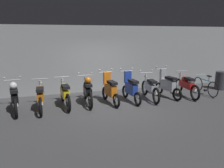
# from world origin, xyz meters

# --- Properties ---
(ground_plane) EXTENTS (80.00, 80.00, 0.00)m
(ground_plane) POSITION_xyz_m (0.00, 0.00, 0.00)
(ground_plane) COLOR #424244
(back_wall) EXTENTS (16.00, 0.30, 3.01)m
(back_wall) POSITION_xyz_m (0.00, 2.41, 1.51)
(back_wall) COLOR gray
(back_wall) RESTS_ON ground
(motorbike_slot_0) EXTENTS (0.58, 1.94, 1.15)m
(motorbike_slot_0) POSITION_xyz_m (-3.42, 0.39, 0.53)
(motorbike_slot_0) COLOR black
(motorbike_slot_0) RESTS_ON ground
(motorbike_slot_1) EXTENTS (0.56, 1.95, 1.03)m
(motorbike_slot_1) POSITION_xyz_m (-2.56, 0.31, 0.49)
(motorbike_slot_1) COLOR black
(motorbike_slot_1) RESTS_ON ground
(motorbike_slot_2) EXTENTS (0.56, 1.95, 1.03)m
(motorbike_slot_2) POSITION_xyz_m (-1.71, 0.47, 0.49)
(motorbike_slot_2) COLOR black
(motorbike_slot_2) RESTS_ON ground
(motorbike_slot_3) EXTENTS (0.59, 1.95, 1.15)m
(motorbike_slot_3) POSITION_xyz_m (-0.85, 0.52, 0.53)
(motorbike_slot_3) COLOR black
(motorbike_slot_3) RESTS_ON ground
(motorbike_slot_4) EXTENTS (0.59, 1.68, 1.29)m
(motorbike_slot_4) POSITION_xyz_m (-0.00, 0.35, 0.53)
(motorbike_slot_4) COLOR black
(motorbike_slot_4) RESTS_ON ground
(motorbike_slot_5) EXTENTS (0.59, 1.68, 1.29)m
(motorbike_slot_5) POSITION_xyz_m (0.85, 0.33, 0.53)
(motorbike_slot_5) COLOR black
(motorbike_slot_5) RESTS_ON ground
(motorbike_slot_6) EXTENTS (0.59, 1.95, 1.15)m
(motorbike_slot_6) POSITION_xyz_m (1.71, 0.36, 0.49)
(motorbike_slot_6) COLOR black
(motorbike_slot_6) RESTS_ON ground
(motorbike_slot_7) EXTENTS (0.58, 1.67, 1.29)m
(motorbike_slot_7) POSITION_xyz_m (2.56, 0.43, 0.53)
(motorbike_slot_7) COLOR black
(motorbike_slot_7) RESTS_ON ground
(motorbike_slot_8) EXTENTS (0.56, 1.95, 1.03)m
(motorbike_slot_8) POSITION_xyz_m (3.42, 0.32, 0.49)
(motorbike_slot_8) COLOR black
(motorbike_slot_8) RESTS_ON ground
(bicycle) EXTENTS (0.50, 1.73, 0.89)m
(bicycle) POSITION_xyz_m (4.43, 0.34, 0.36)
(bicycle) COLOR black
(bicycle) RESTS_ON ground
(trash_bin) EXTENTS (0.54, 0.54, 0.87)m
(trash_bin) POSITION_xyz_m (5.77, 0.86, 0.44)
(trash_bin) COLOR #38383D
(trash_bin) RESTS_ON ground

